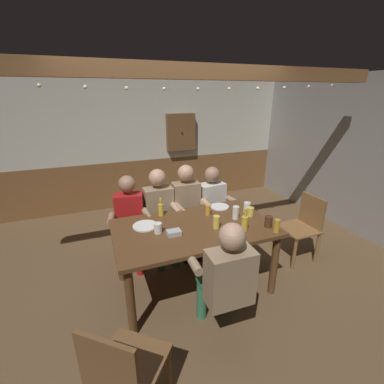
{
  "coord_description": "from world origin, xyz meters",
  "views": [
    {
      "loc": [
        -0.93,
        -2.41,
        2.12
      ],
      "look_at": [
        0.0,
        0.01,
        1.15
      ],
      "focal_mm": 24.7,
      "sensor_mm": 36.0,
      "label": 1
    }
  ],
  "objects_px": {
    "bottle_0": "(245,223)",
    "pint_glass_2": "(236,213)",
    "bottle_1": "(161,209)",
    "pint_glass_5": "(247,207)",
    "chair_empty_near_right": "(122,372)",
    "pint_glass_7": "(216,222)",
    "person_2": "(188,207)",
    "pint_glass_0": "(208,210)",
    "person_3": "(214,205)",
    "pint_glass_4": "(268,222)",
    "chair_empty_near_left": "(303,226)",
    "pint_glass_6": "(277,226)",
    "pint_glass_1": "(158,228)",
    "person_4": "(226,276)",
    "plate_0": "(220,207)",
    "dining_table": "(194,235)",
    "plate_1": "(145,226)",
    "person_1": "(160,211)",
    "condiment_caddy": "(174,233)",
    "person_0": "(130,218)",
    "pint_glass_3": "(251,212)",
    "wall_dart_cabinet": "(181,132)"
  },
  "relations": [
    {
      "from": "person_3",
      "to": "bottle_0",
      "type": "bearing_deg",
      "value": 75.21
    },
    {
      "from": "chair_empty_near_right",
      "to": "pint_glass_7",
      "type": "distance_m",
      "value": 1.56
    },
    {
      "from": "pint_glass_1",
      "to": "plate_0",
      "type": "bearing_deg",
      "value": 21.93
    },
    {
      "from": "condiment_caddy",
      "to": "pint_glass_1",
      "type": "relative_size",
      "value": 1.29
    },
    {
      "from": "chair_empty_near_left",
      "to": "pint_glass_0",
      "type": "height_order",
      "value": "pint_glass_0"
    },
    {
      "from": "plate_0",
      "to": "pint_glass_4",
      "type": "height_order",
      "value": "pint_glass_4"
    },
    {
      "from": "person_0",
      "to": "pint_glass_3",
      "type": "xyz_separation_m",
      "value": [
        1.3,
        -0.71,
        0.18
      ]
    },
    {
      "from": "bottle_0",
      "to": "pint_glass_0",
      "type": "bearing_deg",
      "value": 112.34
    },
    {
      "from": "person_3",
      "to": "pint_glass_4",
      "type": "xyz_separation_m",
      "value": [
        0.15,
        -1.01,
        0.19
      ]
    },
    {
      "from": "person_2",
      "to": "plate_1",
      "type": "xyz_separation_m",
      "value": [
        -0.68,
        -0.54,
        0.1
      ]
    },
    {
      "from": "person_3",
      "to": "plate_1",
      "type": "relative_size",
      "value": 4.45
    },
    {
      "from": "pint_glass_2",
      "to": "pint_glass_7",
      "type": "distance_m",
      "value": 0.33
    },
    {
      "from": "person_4",
      "to": "chair_empty_near_left",
      "type": "relative_size",
      "value": 1.36
    },
    {
      "from": "person_2",
      "to": "pint_glass_6",
      "type": "xyz_separation_m",
      "value": [
        0.56,
        -1.14,
        0.16
      ]
    },
    {
      "from": "pint_glass_2",
      "to": "pint_glass_6",
      "type": "distance_m",
      "value": 0.49
    },
    {
      "from": "plate_0",
      "to": "pint_glass_2",
      "type": "height_order",
      "value": "pint_glass_2"
    },
    {
      "from": "plate_0",
      "to": "bottle_0",
      "type": "xyz_separation_m",
      "value": [
        -0.03,
        -0.63,
        0.08
      ]
    },
    {
      "from": "bottle_1",
      "to": "pint_glass_5",
      "type": "xyz_separation_m",
      "value": [
        0.99,
        -0.28,
        -0.02
      ]
    },
    {
      "from": "chair_empty_near_left",
      "to": "pint_glass_4",
      "type": "bearing_deg",
      "value": 110.07
    },
    {
      "from": "dining_table",
      "to": "chair_empty_near_right",
      "type": "bearing_deg",
      "value": -129.7
    },
    {
      "from": "person_0",
      "to": "pint_glass_4",
      "type": "bearing_deg",
      "value": 153.72
    },
    {
      "from": "dining_table",
      "to": "pint_glass_2",
      "type": "bearing_deg",
      "value": 1.06
    },
    {
      "from": "dining_table",
      "to": "pint_glass_2",
      "type": "relative_size",
      "value": 11.53
    },
    {
      "from": "person_1",
      "to": "pint_glass_5",
      "type": "xyz_separation_m",
      "value": [
        0.91,
        -0.61,
        0.16
      ]
    },
    {
      "from": "pint_glass_0",
      "to": "wall_dart_cabinet",
      "type": "distance_m",
      "value": 2.5
    },
    {
      "from": "person_1",
      "to": "chair_empty_near_left",
      "type": "height_order",
      "value": "person_1"
    },
    {
      "from": "pint_glass_2",
      "to": "pint_glass_6",
      "type": "bearing_deg",
      "value": -60.44
    },
    {
      "from": "chair_empty_near_right",
      "to": "bottle_1",
      "type": "bearing_deg",
      "value": 106.0
    },
    {
      "from": "chair_empty_near_left",
      "to": "condiment_caddy",
      "type": "height_order",
      "value": "chair_empty_near_left"
    },
    {
      "from": "plate_0",
      "to": "pint_glass_4",
      "type": "relative_size",
      "value": 1.92
    },
    {
      "from": "pint_glass_0",
      "to": "pint_glass_2",
      "type": "height_order",
      "value": "pint_glass_2"
    },
    {
      "from": "dining_table",
      "to": "plate_0",
      "type": "relative_size",
      "value": 7.37
    },
    {
      "from": "pint_glass_6",
      "to": "pint_glass_7",
      "type": "relative_size",
      "value": 0.98
    },
    {
      "from": "plate_0",
      "to": "person_4",
      "type": "bearing_deg",
      "value": -113.95
    },
    {
      "from": "person_0",
      "to": "pint_glass_0",
      "type": "distance_m",
      "value": 1.01
    },
    {
      "from": "person_2",
      "to": "chair_empty_near_right",
      "type": "bearing_deg",
      "value": 60.95
    },
    {
      "from": "person_2",
      "to": "pint_glass_0",
      "type": "bearing_deg",
      "value": 99.52
    },
    {
      "from": "bottle_0",
      "to": "pint_glass_1",
      "type": "distance_m",
      "value": 0.9
    },
    {
      "from": "person_2",
      "to": "pint_glass_0",
      "type": "height_order",
      "value": "person_2"
    },
    {
      "from": "person_2",
      "to": "pint_glass_6",
      "type": "relative_size",
      "value": 9.06
    },
    {
      "from": "plate_1",
      "to": "bottle_0",
      "type": "bearing_deg",
      "value": -25.86
    },
    {
      "from": "pint_glass_1",
      "to": "bottle_0",
      "type": "bearing_deg",
      "value": -17.96
    },
    {
      "from": "chair_empty_near_right",
      "to": "pint_glass_2",
      "type": "distance_m",
      "value": 1.86
    },
    {
      "from": "chair_empty_near_left",
      "to": "bottle_0",
      "type": "distance_m",
      "value": 1.22
    },
    {
      "from": "dining_table",
      "to": "person_4",
      "type": "xyz_separation_m",
      "value": [
        0.0,
        -0.73,
        -0.01
      ]
    },
    {
      "from": "chair_empty_near_left",
      "to": "pint_glass_2",
      "type": "bearing_deg",
      "value": 90.03
    },
    {
      "from": "bottle_0",
      "to": "pint_glass_2",
      "type": "distance_m",
      "value": 0.29
    },
    {
      "from": "bottle_1",
      "to": "pint_glass_5",
      "type": "bearing_deg",
      "value": -16.06
    },
    {
      "from": "person_1",
      "to": "pint_glass_3",
      "type": "bearing_deg",
      "value": 139.74
    },
    {
      "from": "person_2",
      "to": "person_4",
      "type": "distance_m",
      "value": 1.46
    }
  ]
}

